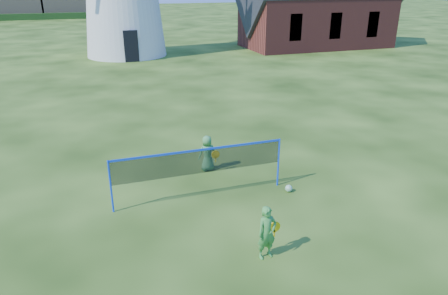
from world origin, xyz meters
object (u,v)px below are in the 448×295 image
badminton_net (200,162)px  player_boy (207,153)px  chapel (317,10)px  play_ball (289,188)px  player_girl (267,233)px

badminton_net → player_boy: badminton_net is taller
chapel → player_boy: chapel is taller
chapel → play_ball: chapel is taller
badminton_net → player_girl: badminton_net is taller
player_girl → play_ball: size_ratio=5.92×
chapel → player_boy: 29.75m
player_boy → player_girl: bearing=85.7°
badminton_net → play_ball: bearing=-10.8°
badminton_net → player_girl: bearing=-78.0°
player_girl → play_ball: player_girl is taller
badminton_net → player_girl: 3.31m
play_ball → chapel: bearing=58.4°
player_girl → play_ball: bearing=45.9°
player_girl → play_ball: (1.96, 2.70, -0.54)m
play_ball → badminton_net: bearing=169.2°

